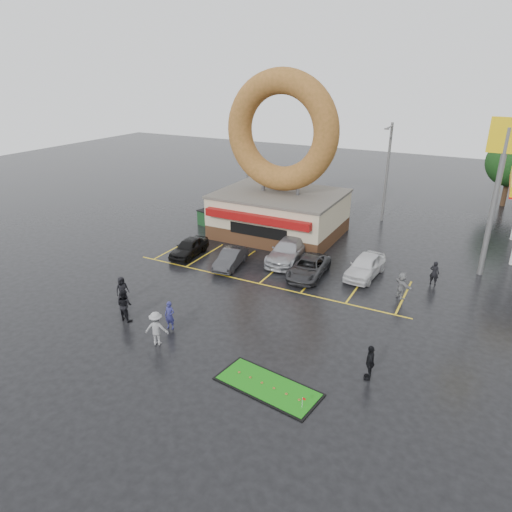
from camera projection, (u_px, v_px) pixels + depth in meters
The scene contains 20 objects.
ground at pixel (233, 305), 27.80m from camera, with size 120.00×120.00×0.00m, color black.
donut_shop at pixel (280, 184), 37.99m from camera, with size 10.20×8.70×13.50m.
shell_sign at pixel (501, 169), 29.19m from camera, with size 2.20×0.36×10.60m.
streetlight_left at pixel (247, 159), 46.57m from camera, with size 0.40×2.21×9.00m.
streetlight_mid at pixel (387, 170), 41.35m from camera, with size 0.40×2.21×9.00m.
tree_far_d at pixel (511, 162), 46.20m from camera, with size 4.90×4.90×7.00m.
car_black at pixel (189, 247), 34.91m from camera, with size 1.60×3.98×1.35m, color black.
car_dgrey at pixel (231, 258), 32.98m from camera, with size 1.35×3.86×1.27m, color #2F2F31.
car_silver at pixel (288, 250), 34.00m from camera, with size 2.22×5.46×1.58m, color #A3A4A8.
car_grey at pixel (309, 267), 31.48m from camera, with size 2.14×4.65×1.29m, color #2D2D30.
car_white at pixel (365, 266), 31.42m from camera, with size 1.81×4.49×1.53m, color silver.
person_blue at pixel (170, 315), 25.02m from camera, with size 0.60×0.39×1.63m, color navy.
person_blackjkt at pixel (125, 305), 25.85m from camera, with size 0.92×0.72×1.90m, color black.
person_hoodie at pixel (156, 328), 23.55m from camera, with size 1.21×0.69×1.87m, color gray.
person_bystander at pixel (122, 289), 27.97m from camera, with size 0.80×0.52×1.64m, color black.
person_cameraman at pixel (370, 362), 20.93m from camera, with size 1.03×0.43×1.76m, color black.
person_walker_near at pixel (402, 285), 28.39m from camera, with size 1.59×0.51×1.72m, color gray.
person_walker_far at pixel (434, 273), 30.18m from camera, with size 0.61×0.40×1.67m, color black.
dumpster at pixel (209, 218), 41.75m from camera, with size 1.80×1.20×1.30m, color #1B4823.
putting_green at pixel (268, 386), 20.65m from camera, with size 5.09×2.75×0.61m.
Camera 1 is at (12.67, -21.07, 13.39)m, focal length 32.00 mm.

